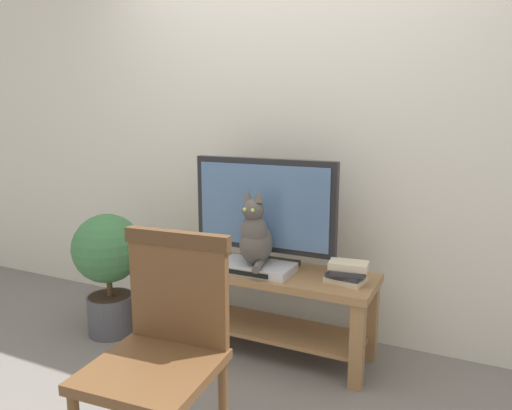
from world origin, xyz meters
name	(u,v)px	position (x,y,z in m)	size (l,w,h in m)	color
ground_plane	(229,390)	(0.00, 0.00, 0.00)	(12.00, 12.00, 0.00)	slate
back_wall	(296,115)	(0.00, 0.92, 1.40)	(7.00, 0.12, 2.80)	beige
tv_stand	(260,293)	(-0.04, 0.47, 0.36)	(1.37, 0.43, 0.51)	olive
tv	(264,210)	(-0.04, 0.53, 0.85)	(0.88, 0.20, 0.64)	black
media_box	(256,268)	(-0.03, 0.40, 0.54)	(0.43, 0.24, 0.05)	#BCBCC1
cat	(255,236)	(-0.03, 0.39, 0.73)	(0.19, 0.29, 0.44)	#514C47
wooden_chair	(164,340)	(0.05, -0.60, 0.56)	(0.49, 0.49, 0.96)	brown
book_stack	(347,273)	(0.48, 0.45, 0.57)	(0.23, 0.18, 0.12)	beige
potted_plant	(108,263)	(-1.01, 0.25, 0.47)	(0.44, 0.44, 0.79)	#47474C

